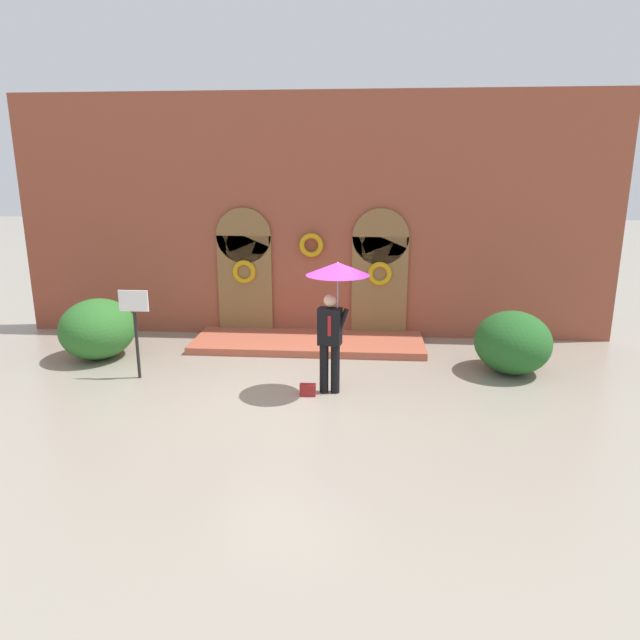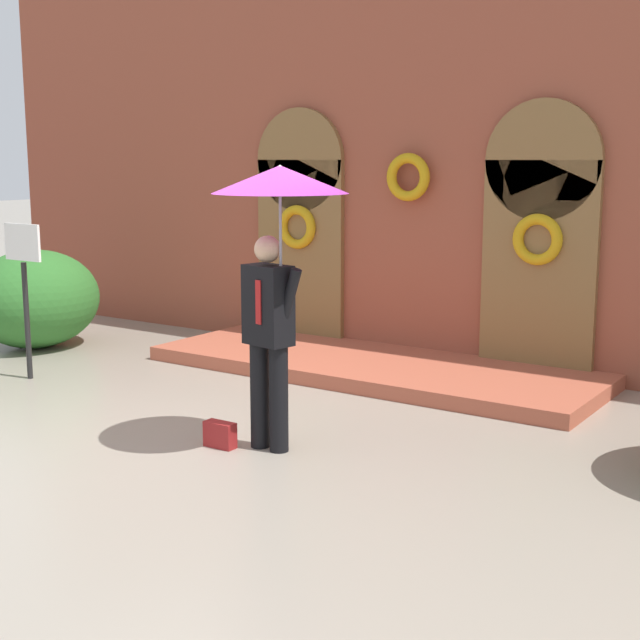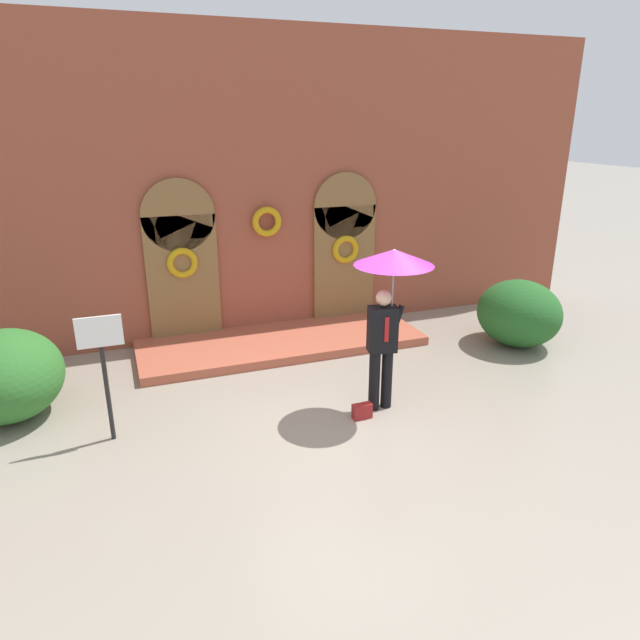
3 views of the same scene
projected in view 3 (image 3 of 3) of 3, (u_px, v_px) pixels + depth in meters
name	position (u px, v px, depth m)	size (l,w,h in m)	color
ground_plane	(345.00, 424.00, 7.95)	(80.00, 80.00, 0.00)	gray
building_facade	(262.00, 194.00, 10.71)	(14.00, 2.30, 5.60)	brown
person_with_umbrella	(391.00, 282.00, 7.79)	(1.10, 1.10, 2.36)	black
handbag	(362.00, 411.00, 8.06)	(0.28, 0.12, 0.22)	maroon
sign_post	(103.00, 358.00, 7.20)	(0.56, 0.06, 1.72)	black
shrub_left	(6.00, 375.00, 7.96)	(1.53, 1.72, 1.27)	#2D6B28
shrub_right	(519.00, 313.00, 10.55)	(1.47, 1.61, 1.22)	#235B23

